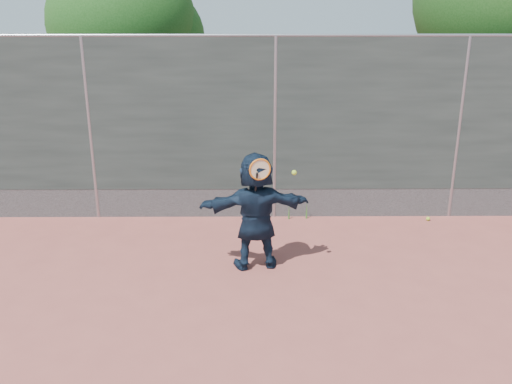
{
  "coord_description": "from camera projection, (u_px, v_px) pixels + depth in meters",
  "views": [
    {
      "loc": [
        -0.37,
        -5.57,
        3.65
      ],
      "look_at": [
        -0.32,
        1.64,
        1.1
      ],
      "focal_mm": 40.0,
      "sensor_mm": 36.0,
      "label": 1
    }
  ],
  "objects": [
    {
      "name": "swing_action",
      "position": [
        263.0,
        171.0,
        7.35
      ],
      "size": [
        0.63,
        0.17,
        0.51
      ],
      "color": "orange",
      "rests_on": "ground"
    },
    {
      "name": "weed_clump",
      "position": [
        292.0,
        211.0,
        9.61
      ],
      "size": [
        0.68,
        0.07,
        0.3
      ],
      "color": "#387226",
      "rests_on": "ground"
    },
    {
      "name": "fence",
      "position": [
        275.0,
        126.0,
        9.24
      ],
      "size": [
        20.0,
        0.06,
        3.03
      ],
      "color": "#38423D",
      "rests_on": "ground"
    },
    {
      "name": "tree_left",
      "position": [
        131.0,
        28.0,
        11.64
      ],
      "size": [
        3.15,
        3.0,
        4.53
      ],
      "color": "#382314",
      "rests_on": "ground"
    },
    {
      "name": "ball_ground",
      "position": [
        428.0,
        219.0,
        9.57
      ],
      "size": [
        0.07,
        0.07,
        0.07
      ],
      "primitive_type": "sphere",
      "color": "#A7CF2E",
      "rests_on": "ground"
    },
    {
      "name": "player",
      "position": [
        256.0,
        211.0,
        7.74
      ],
      "size": [
        1.58,
        0.7,
        1.65
      ],
      "primitive_type": "imported",
      "rotation": [
        0.0,
        0.0,
        3.29
      ],
      "color": "#132134",
      "rests_on": "ground"
    },
    {
      "name": "ground",
      "position": [
        285.0,
        331.0,
        6.47
      ],
      "size": [
        80.0,
        80.0,
        0.0
      ],
      "primitive_type": "plane",
      "color": "#9E4C42",
      "rests_on": "ground"
    }
  ]
}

